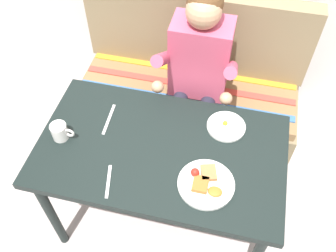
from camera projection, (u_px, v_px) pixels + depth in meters
name	position (u px, v px, depth m)	size (l,w,h in m)	color
ground_plane	(162.00, 215.00, 2.37)	(8.00, 8.00, 0.00)	#AA9E9D
table	(161.00, 158.00, 1.87)	(1.20, 0.70, 0.73)	black
couch	(189.00, 94.00, 2.58)	(1.44, 0.56, 1.00)	#7B6B4D
person	(198.00, 68.00, 2.14)	(0.45, 0.61, 1.21)	#BA4864
plate_breakfast	(206.00, 183.00, 1.67)	(0.26, 0.26, 0.05)	white
plate_eggs	(226.00, 126.00, 1.88)	(0.19, 0.19, 0.04)	white
coffee_mug	(60.00, 131.00, 1.81)	(0.12, 0.08, 0.09)	white
fork	(108.00, 181.00, 1.68)	(0.01, 0.17, 0.01)	silver
knife	(109.00, 119.00, 1.91)	(0.01, 0.20, 0.01)	silver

